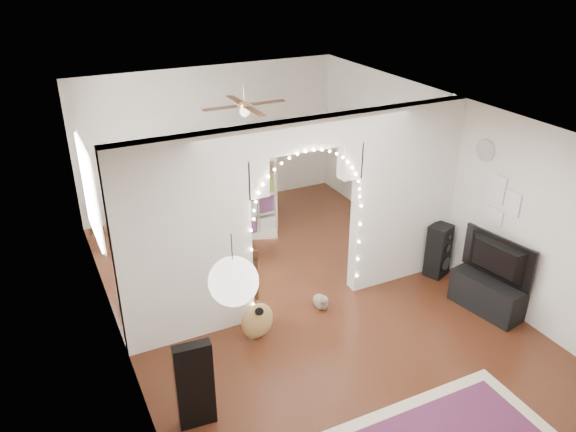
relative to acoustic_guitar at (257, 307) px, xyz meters
name	(u,v)px	position (x,y,z in m)	size (l,w,h in m)	color
floor	(303,301)	(0.91, 0.47, -0.48)	(7.50, 7.50, 0.00)	black
ceiling	(305,119)	(0.91, 0.47, 2.22)	(5.00, 7.50, 0.02)	white
wall_back	(211,139)	(0.91, 4.22, 0.87)	(5.00, 0.02, 2.70)	silver
wall_front	(523,403)	(0.91, -3.28, 0.87)	(5.00, 0.02, 2.70)	silver
wall_left	(113,259)	(-1.59, 0.47, 0.87)	(0.02, 7.50, 2.70)	silver
wall_right	(450,185)	(3.41, 0.47, 0.87)	(0.02, 7.50, 2.70)	silver
divider_wall	(304,212)	(0.91, 0.47, 0.94)	(5.00, 0.20, 2.70)	silver
fairy_lights	(309,207)	(0.91, 0.34, 1.07)	(1.64, 0.04, 1.60)	#FFEABF
window	(89,191)	(-1.56, 2.27, 1.02)	(0.04, 1.20, 1.40)	white
wall_clock	(486,150)	(3.39, -0.13, 1.62)	(0.31, 0.31, 0.03)	white
picture_frames	(500,201)	(3.39, -0.53, 1.02)	(0.02, 0.50, 0.70)	white
paper_lantern	(233,281)	(-0.99, -1.93, 1.77)	(0.40, 0.40, 0.40)	white
ceiling_fan	(245,105)	(0.91, 2.47, 1.92)	(1.10, 1.10, 0.30)	#C78442
guitar_case	(195,385)	(-1.15, -1.04, 0.04)	(0.40, 0.13, 1.04)	black
acoustic_guitar	(257,307)	(0.00, 0.00, 0.00)	(0.47, 0.28, 1.11)	#AC7844
tabby_cat	(321,302)	(1.06, 0.21, -0.36)	(0.22, 0.44, 0.29)	brown
floor_speaker	(438,251)	(3.11, 0.22, -0.06)	(0.41, 0.38, 0.84)	black
media_console	(487,295)	(3.11, -0.84, -0.23)	(0.40, 1.00, 0.50)	black
tv	(493,260)	(3.11, -0.84, 0.33)	(1.07, 0.14, 0.62)	black
bookcase	(235,197)	(0.81, 2.80, 0.26)	(1.44, 0.36, 1.48)	tan
dining_table	(230,195)	(0.81, 3.03, 0.20)	(1.28, 0.93, 0.76)	brown
flower_vase	(230,186)	(0.81, 3.03, 0.37)	(0.18, 0.18, 0.19)	white
dining_chair_left	(207,220)	(0.38, 3.14, -0.24)	(0.52, 0.54, 0.49)	brown
dining_chair_right	(229,249)	(0.37, 1.99, -0.25)	(0.49, 0.51, 0.46)	brown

